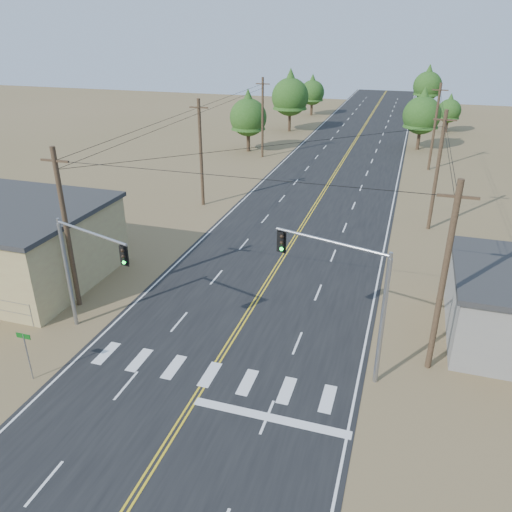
% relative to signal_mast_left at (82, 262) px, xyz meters
% --- Properties ---
extents(ground, '(220.00, 220.00, 0.00)m').
position_rel_signal_mast_left_xyz_m(ground, '(7.79, -9.51, -4.50)').
color(ground, olive).
rests_on(ground, ground).
extents(road, '(15.00, 200.00, 0.02)m').
position_rel_signal_mast_left_xyz_m(road, '(7.79, 20.49, -4.49)').
color(road, black).
rests_on(road, ground).
extents(utility_pole_left_near, '(1.80, 0.30, 10.00)m').
position_rel_signal_mast_left_xyz_m(utility_pole_left_near, '(-2.71, 2.49, 0.62)').
color(utility_pole_left_near, '#4C3826').
rests_on(utility_pole_left_near, ground).
extents(utility_pole_left_mid, '(1.80, 0.30, 10.00)m').
position_rel_signal_mast_left_xyz_m(utility_pole_left_mid, '(-2.71, 22.49, 0.62)').
color(utility_pole_left_mid, '#4C3826').
rests_on(utility_pole_left_mid, ground).
extents(utility_pole_left_far, '(1.80, 0.30, 10.00)m').
position_rel_signal_mast_left_xyz_m(utility_pole_left_far, '(-2.71, 42.49, 0.62)').
color(utility_pole_left_far, '#4C3826').
rests_on(utility_pole_left_far, ground).
extents(utility_pole_right_near, '(1.80, 0.30, 10.00)m').
position_rel_signal_mast_left_xyz_m(utility_pole_right_near, '(18.29, 2.49, 0.62)').
color(utility_pole_right_near, '#4C3826').
rests_on(utility_pole_right_near, ground).
extents(utility_pole_right_mid, '(1.80, 0.30, 10.00)m').
position_rel_signal_mast_left_xyz_m(utility_pole_right_mid, '(18.29, 22.49, 0.62)').
color(utility_pole_right_mid, '#4C3826').
rests_on(utility_pole_right_mid, ground).
extents(utility_pole_right_far, '(1.80, 0.30, 10.00)m').
position_rel_signal_mast_left_xyz_m(utility_pole_right_far, '(18.29, 42.49, 0.62)').
color(utility_pole_right_far, '#4C3826').
rests_on(utility_pole_right_far, ground).
extents(signal_mast_left, '(5.25, 1.94, 6.66)m').
position_rel_signal_mast_left_xyz_m(signal_mast_left, '(0.00, 0.00, 0.00)').
color(signal_mast_left, gray).
rests_on(signal_mast_left, ground).
extents(signal_mast_right, '(5.75, 1.87, 7.04)m').
position_rel_signal_mast_left_xyz_m(signal_mast_right, '(14.14, 0.97, 0.27)').
color(signal_mast_right, gray).
rests_on(signal_mast_right, ground).
extents(street_sign, '(0.79, 0.06, 2.67)m').
position_rel_signal_mast_left_xyz_m(street_sign, '(-0.53, -4.42, -2.71)').
color(street_sign, gray).
rests_on(street_sign, ground).
extents(tree_left_near, '(4.98, 4.98, 8.30)m').
position_rel_signal_mast_left_xyz_m(tree_left_near, '(-5.49, 45.03, 0.58)').
color(tree_left_near, '#3F2D1E').
rests_on(tree_left_near, ground).
extents(tree_left_mid, '(5.87, 5.87, 9.78)m').
position_rel_signal_mast_left_xyz_m(tree_left_mid, '(-3.51, 60.40, 1.48)').
color(tree_left_mid, '#3F2D1E').
rests_on(tree_left_mid, ground).
extents(tree_left_far, '(4.54, 4.54, 7.56)m').
position_rel_signal_mast_left_xyz_m(tree_left_far, '(-3.22, 76.70, 0.12)').
color(tree_left_far, '#3F2D1E').
rests_on(tree_left_far, ground).
extents(tree_right_near, '(5.08, 5.08, 8.47)m').
position_rel_signal_mast_left_xyz_m(tree_right_near, '(16.79, 53.15, 0.68)').
color(tree_right_near, '#3F2D1E').
rests_on(tree_right_near, ground).
extents(tree_right_mid, '(3.67, 3.67, 6.12)m').
position_rel_signal_mast_left_xyz_m(tree_right_mid, '(20.96, 67.08, -0.76)').
color(tree_right_mid, '#3F2D1E').
rests_on(tree_right_mid, ground).
extents(tree_right_far, '(5.41, 5.41, 9.01)m').
position_rel_signal_mast_left_xyz_m(tree_right_far, '(17.41, 87.11, 1.01)').
color(tree_right_far, '#3F2D1E').
rests_on(tree_right_far, ground).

